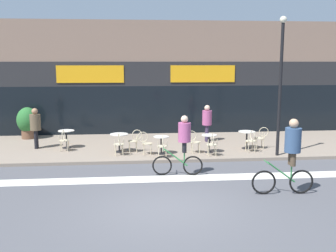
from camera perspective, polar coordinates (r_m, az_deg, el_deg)
ground_plane at (r=10.35m, az=-0.63°, el=-11.82°), size 120.00×120.00×0.00m
sidewalk_slab at (r=17.28m, az=-2.58°, el=-2.93°), size 40.00×5.50×0.12m
storefront_facade at (r=21.62m, az=-3.23°, el=7.00°), size 40.00×4.06×5.73m
bike_lane_stripe at (r=12.75m, az=-1.56°, el=-7.67°), size 36.00×0.70×0.01m
bistro_table_0 at (r=17.06m, az=-14.53°, el=-1.35°), size 0.68×0.68×0.75m
bistro_table_1 at (r=15.92m, az=-7.10°, el=-1.88°), size 0.74×0.74×0.74m
bistro_table_2 at (r=15.46m, az=-0.99°, el=-2.28°), size 0.61×0.61×0.71m
bistro_table_3 at (r=15.81m, az=6.00°, el=-2.03°), size 0.62×0.62×0.72m
bistro_table_4 at (r=16.74m, az=11.36°, el=-1.47°), size 0.70×0.70×0.73m
cafe_chair_0_near at (r=16.46m, az=-14.88°, el=-1.81°), size 0.42×0.58×0.90m
cafe_chair_1_near at (r=15.31m, az=-7.13°, el=-2.40°), size 0.45×0.60×0.90m
cafe_chair_1_side at (r=15.92m, az=-4.85°, el=-1.90°), size 0.59×0.43×0.90m
cafe_chair_2_near at (r=14.85m, az=-0.82°, el=-2.69°), size 0.41×0.58×0.90m
cafe_chair_2_side at (r=15.43m, az=-3.31°, el=-2.25°), size 0.59×0.42×0.90m
cafe_chair_3_near at (r=15.21m, az=6.44°, el=-2.46°), size 0.41×0.58×0.90m
cafe_chair_3_side at (r=15.70m, az=3.76°, el=-2.05°), size 0.58×0.41×0.90m
cafe_chair_4_near at (r=16.16m, az=12.01°, el=-1.91°), size 0.43×0.59×0.90m
cafe_chair_4_side at (r=16.92m, az=13.39°, el=-1.45°), size 0.59×0.42×0.90m
planter_pot at (r=19.68m, az=-19.68°, el=0.58°), size 1.01×1.01×1.49m
lamp_post at (r=15.53m, az=16.03°, el=6.86°), size 0.26×0.26×5.27m
cyclist_0 at (r=11.57m, az=17.33°, el=-3.45°), size 1.79×0.50×2.17m
cyclist_1 at (r=12.88m, az=2.13°, el=-2.22°), size 1.67×0.53×2.01m
pedestrian_near_end at (r=17.91m, az=5.68°, el=0.88°), size 0.45×0.45×1.67m
pedestrian_far_end at (r=17.29m, az=-18.69°, el=0.19°), size 0.48×0.48×1.70m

